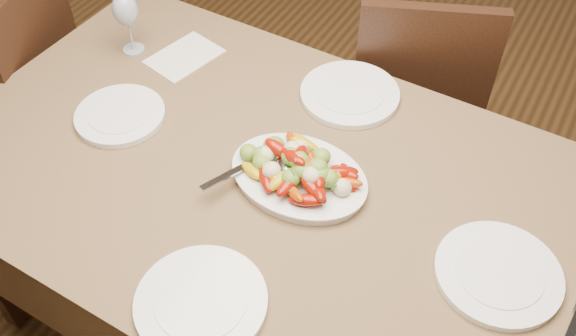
# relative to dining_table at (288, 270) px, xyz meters

# --- Properties ---
(dining_table) EXTENTS (1.86, 1.08, 0.76)m
(dining_table) POSITION_rel_dining_table_xyz_m (0.00, 0.00, 0.00)
(dining_table) COLOR brown
(dining_table) RESTS_ON ground
(chair_far) EXTENTS (0.55, 0.55, 0.95)m
(chair_far) POSITION_rel_dining_table_xyz_m (0.05, 0.81, 0.10)
(chair_far) COLOR black
(chair_far) RESTS_ON ground
(chair_left) EXTENTS (0.52, 0.52, 0.95)m
(chair_left) POSITION_rel_dining_table_xyz_m (-1.17, 0.08, 0.10)
(chair_left) COLOR black
(chair_left) RESTS_ON ground
(serving_platter) EXTENTS (0.35, 0.26, 0.02)m
(serving_platter) POSITION_rel_dining_table_xyz_m (0.02, 0.02, 0.39)
(serving_platter) COLOR white
(serving_platter) RESTS_ON dining_table
(roasted_vegetables) EXTENTS (0.28, 0.20, 0.09)m
(roasted_vegetables) POSITION_rel_dining_table_xyz_m (0.02, 0.02, 0.45)
(roasted_vegetables) COLOR #7F0D02
(roasted_vegetables) RESTS_ON serving_platter
(serving_spoon) EXTENTS (0.28, 0.15, 0.03)m
(serving_spoon) POSITION_rel_dining_table_xyz_m (-0.05, -0.01, 0.43)
(serving_spoon) COLOR #9EA0A8
(serving_spoon) RESTS_ON serving_platter
(plate_left) EXTENTS (0.24, 0.24, 0.02)m
(plate_left) POSITION_rel_dining_table_xyz_m (-0.52, -0.01, 0.39)
(plate_left) COLOR white
(plate_left) RESTS_ON dining_table
(plate_right) EXTENTS (0.28, 0.28, 0.02)m
(plate_right) POSITION_rel_dining_table_xyz_m (0.53, -0.01, 0.39)
(plate_right) COLOR white
(plate_right) RESTS_ON dining_table
(plate_far) EXTENTS (0.28, 0.28, 0.02)m
(plate_far) POSITION_rel_dining_table_xyz_m (-0.01, 0.38, 0.39)
(plate_far) COLOR white
(plate_far) RESTS_ON dining_table
(plate_near) EXTENTS (0.28, 0.28, 0.02)m
(plate_near) POSITION_rel_dining_table_xyz_m (0.01, -0.39, 0.39)
(plate_near) COLOR white
(plate_near) RESTS_ON dining_table
(wine_glass) EXTENTS (0.08, 0.08, 0.20)m
(wine_glass) POSITION_rel_dining_table_xyz_m (-0.68, 0.25, 0.48)
(wine_glass) COLOR #8C99A5
(wine_glass) RESTS_ON dining_table
(menu_card) EXTENTS (0.19, 0.24, 0.00)m
(menu_card) POSITION_rel_dining_table_xyz_m (-0.53, 0.29, 0.38)
(menu_card) COLOR silver
(menu_card) RESTS_ON dining_table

